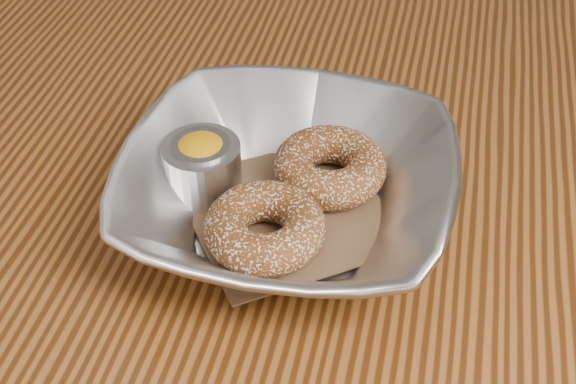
% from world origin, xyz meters
% --- Properties ---
extents(table, '(1.20, 0.80, 0.75)m').
position_xyz_m(table, '(0.00, 0.00, 0.65)').
color(table, brown).
rests_on(table, ground_plane).
extents(serving_bowl, '(0.25, 0.25, 0.06)m').
position_xyz_m(serving_bowl, '(-0.01, -0.07, 0.78)').
color(serving_bowl, silver).
rests_on(serving_bowl, table).
extents(parchment, '(0.20, 0.20, 0.00)m').
position_xyz_m(parchment, '(-0.01, -0.07, 0.76)').
color(parchment, brown).
rests_on(parchment, table).
extents(donut_back, '(0.12, 0.12, 0.03)m').
position_xyz_m(donut_back, '(0.02, -0.03, 0.78)').
color(donut_back, brown).
rests_on(donut_back, parchment).
extents(donut_front, '(0.11, 0.11, 0.03)m').
position_xyz_m(donut_front, '(-0.02, -0.10, 0.78)').
color(donut_front, brown).
rests_on(donut_front, parchment).
extents(ramekin, '(0.06, 0.06, 0.05)m').
position_xyz_m(ramekin, '(-0.08, -0.05, 0.78)').
color(ramekin, silver).
rests_on(ramekin, table).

